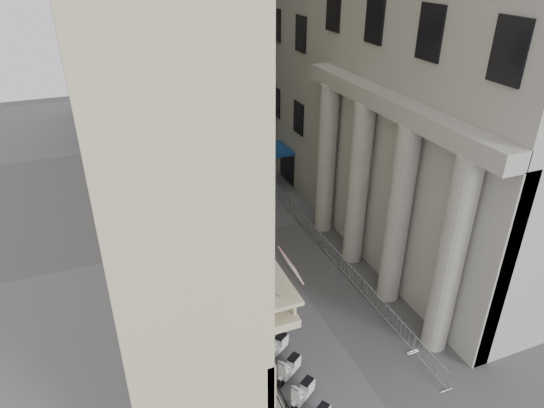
{
  "coord_description": "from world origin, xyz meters",
  "views": [
    {
      "loc": [
        -9.71,
        -7.66,
        17.4
      ],
      "look_at": [
        -0.86,
        14.71,
        4.5
      ],
      "focal_mm": 32.0,
      "sensor_mm": 36.0,
      "label": 1
    }
  ],
  "objects_px": {
    "pedestrian_a": "(224,191)",
    "pedestrian_b": "(247,180)",
    "street_lamp": "(201,169)",
    "security_tent": "(218,201)",
    "info_kiosk": "(191,214)"
  },
  "relations": [
    {
      "from": "security_tent",
      "to": "pedestrian_a",
      "type": "distance_m",
      "value": 4.91
    },
    {
      "from": "security_tent",
      "to": "street_lamp",
      "type": "relative_size",
      "value": 0.44
    },
    {
      "from": "pedestrian_a",
      "to": "pedestrian_b",
      "type": "relative_size",
      "value": 1.12
    },
    {
      "from": "pedestrian_b",
      "to": "security_tent",
      "type": "bearing_deg",
      "value": 86.86
    },
    {
      "from": "pedestrian_a",
      "to": "pedestrian_b",
      "type": "bearing_deg",
      "value": -134.67
    },
    {
      "from": "security_tent",
      "to": "street_lamp",
      "type": "distance_m",
      "value": 2.58
    },
    {
      "from": "info_kiosk",
      "to": "pedestrian_b",
      "type": "xyz_separation_m",
      "value": [
        5.53,
        4.14,
        -0.16
      ]
    },
    {
      "from": "street_lamp",
      "to": "pedestrian_b",
      "type": "xyz_separation_m",
      "value": [
        4.91,
        5.69,
        -4.08
      ]
    },
    {
      "from": "street_lamp",
      "to": "pedestrian_b",
      "type": "bearing_deg",
      "value": 34.96
    },
    {
      "from": "pedestrian_a",
      "to": "pedestrian_b",
      "type": "distance_m",
      "value": 2.7
    },
    {
      "from": "street_lamp",
      "to": "pedestrian_b",
      "type": "height_order",
      "value": "street_lamp"
    },
    {
      "from": "street_lamp",
      "to": "pedestrian_b",
      "type": "relative_size",
      "value": 5.24
    },
    {
      "from": "security_tent",
      "to": "pedestrian_a",
      "type": "height_order",
      "value": "security_tent"
    },
    {
      "from": "info_kiosk",
      "to": "pedestrian_b",
      "type": "bearing_deg",
      "value": 53.83
    },
    {
      "from": "pedestrian_a",
      "to": "street_lamp",
      "type": "bearing_deg",
      "value": 71.22
    }
  ]
}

